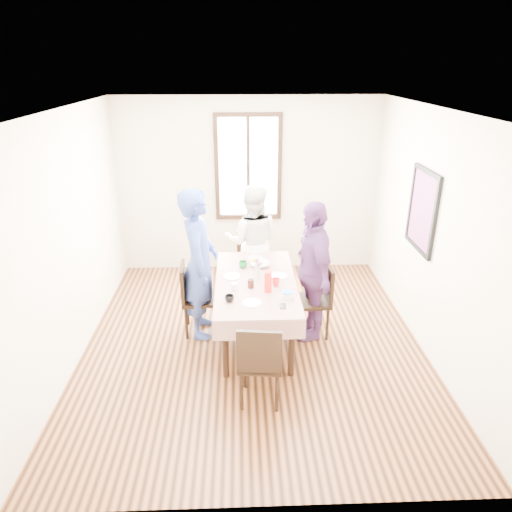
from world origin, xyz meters
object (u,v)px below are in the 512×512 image
chair_left (200,299)px  person_far (253,242)px  person_right (312,271)px  chair_right (312,301)px  person_left (200,264)px  chair_far (253,265)px  chair_near (260,361)px  dining_table (256,310)px

chair_left → person_far: bearing=141.7°
chair_left → person_right: size_ratio=0.53×
chair_right → person_left: (-1.35, 0.10, 0.47)m
person_far → person_right: size_ratio=0.95×
chair_far → person_far: person_far is taller
chair_near → chair_right: bearing=66.5°
person_far → person_right: person_right is taller
person_left → chair_right: bearing=-95.3°
chair_left → chair_far: same height
person_left → person_right: person_left is taller
chair_near → person_left: bearing=123.2°
dining_table → chair_left: 0.71m
chair_right → person_far: (-0.68, 1.08, 0.36)m
chair_far → chair_near: 2.30m
dining_table → chair_right: size_ratio=1.84×
dining_table → person_right: size_ratio=0.98×
chair_far → person_far: size_ratio=0.56×
person_left → person_far: bearing=-35.2°
chair_far → chair_left: bearing=51.2°
chair_left → chair_far: bearing=142.3°
chair_near → chair_far: bearing=96.2°
chair_near → person_right: size_ratio=0.53×
chair_left → chair_right: bearing=82.5°
person_right → chair_right: bearing=81.7°
chair_left → person_right: 1.41m
person_right → chair_far: bearing=-157.1°
chair_right → chair_near: 1.38m
chair_left → chair_near: same height
chair_right → person_far: 1.32m
dining_table → person_far: person_far is taller
dining_table → person_left: size_ratio=0.91×
chair_left → person_far: person_far is taller
chair_far → chair_near: (0.00, -2.30, 0.00)m
chair_far → chair_right: bearing=117.6°
dining_table → chair_left: (-0.68, 0.16, 0.08)m
chair_far → chair_near: size_ratio=1.00×
chair_far → person_left: bearing=51.9°
person_left → chair_left: bearing=89.2°
chair_right → person_far: person_far is taller
dining_table → person_left: (-0.66, 0.16, 0.55)m
chair_left → person_left: 0.47m
chair_left → chair_far: (0.68, 0.99, 0.00)m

